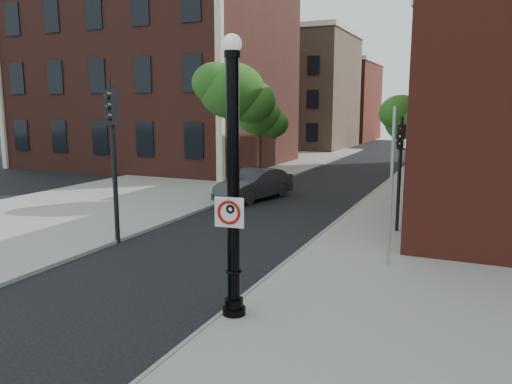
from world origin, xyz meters
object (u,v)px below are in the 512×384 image
at_px(no_parking_sign, 229,212).
at_px(lamppost, 233,194).
at_px(traffic_signal_right, 400,156).
at_px(parked_car, 254,184).
at_px(traffic_signal_left, 112,134).

bearing_deg(no_parking_sign, lamppost, 77.55).
height_order(lamppost, no_parking_sign, lamppost).
height_order(lamppost, traffic_signal_right, lamppost).
bearing_deg(lamppost, no_parking_sign, -95.87).
height_order(lamppost, parked_car, lamppost).
xyz_separation_m(lamppost, no_parking_sign, (-0.02, -0.16, -0.36)).
height_order(no_parking_sign, parked_car, no_parking_sign).
distance_m(traffic_signal_left, traffic_signal_right, 9.93).
distance_m(no_parking_sign, traffic_signal_left, 7.61).
relative_size(parked_car, traffic_signal_right, 1.10).
xyz_separation_m(no_parking_sign, traffic_signal_left, (-6.33, 4.03, 1.25)).
height_order(no_parking_sign, traffic_signal_left, traffic_signal_left).
relative_size(lamppost, parked_car, 1.30).
distance_m(lamppost, no_parking_sign, 0.39).
xyz_separation_m(lamppost, traffic_signal_left, (-6.35, 3.88, 0.90)).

